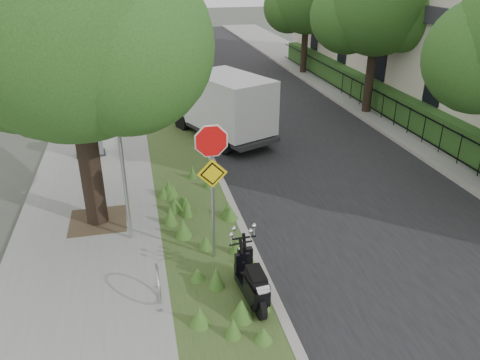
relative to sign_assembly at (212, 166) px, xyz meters
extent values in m
plane|color=#4C5147|center=(1.40, -0.58, -2.33)|extent=(120.00, 120.00, 0.00)
cube|color=gray|center=(-2.85, 9.42, -2.27)|extent=(3.50, 60.00, 0.12)
cube|color=#344F21|center=(-0.10, 9.42, -2.27)|extent=(2.00, 60.00, 0.12)
cube|color=#9E9991|center=(0.90, 9.42, -2.26)|extent=(0.20, 60.00, 0.13)
cube|color=black|center=(4.40, 9.42, -2.32)|extent=(7.00, 60.00, 0.01)
cube|color=#9E9991|center=(7.90, 9.42, -2.26)|extent=(0.20, 60.00, 0.13)
cube|color=gray|center=(9.60, 9.42, -2.27)|extent=(3.20, 60.00, 0.12)
cylinder|color=black|center=(-2.60, 2.22, 0.03)|extent=(0.52, 0.52, 4.48)
sphere|color=#264D19|center=(-2.60, 2.22, 2.75)|extent=(5.40, 5.40, 5.40)
sphere|color=#264D19|center=(-3.81, 3.03, 2.08)|extent=(4.05, 4.05, 4.05)
sphere|color=#264D19|center=(-1.52, 1.54, 2.21)|extent=(3.78, 3.78, 3.78)
cube|color=#473828|center=(-2.60, 2.22, -2.20)|extent=(1.40, 1.40, 0.01)
cylinder|color=#A5A8AD|center=(-1.80, 1.22, -0.21)|extent=(0.08, 0.08, 4.00)
torus|color=#A5A8AD|center=(-1.30, -1.18, -1.83)|extent=(0.05, 0.77, 0.77)
cube|color=#A5A8AD|center=(-1.30, -1.54, -2.19)|extent=(0.06, 0.06, 0.04)
cube|color=#A5A8AD|center=(-1.30, -0.82, -2.19)|extent=(0.06, 0.06, 0.04)
cylinder|color=#A5A8AD|center=(0.00, 0.02, -0.71)|extent=(0.07, 0.07, 3.00)
cylinder|color=red|center=(0.00, -0.01, 0.54)|extent=(0.86, 0.03, 0.86)
cylinder|color=white|center=(0.00, 0.00, 0.54)|extent=(0.94, 0.02, 0.94)
cube|color=yellow|center=(0.00, -0.01, -0.16)|extent=(0.64, 0.03, 0.64)
cube|color=black|center=(8.60, 9.42, -1.26)|extent=(0.04, 24.00, 0.04)
cube|color=black|center=(8.60, 9.42, -2.06)|extent=(0.04, 24.00, 0.04)
cylinder|color=black|center=(8.60, 9.42, -1.71)|extent=(0.03, 0.03, 1.00)
cube|color=#224D1B|center=(9.30, 9.42, -1.66)|extent=(1.00, 24.00, 1.10)
cube|color=beige|center=(12.90, 9.42, 1.67)|extent=(7.00, 26.00, 8.00)
cube|color=#2D2D33|center=(9.35, 9.42, 1.97)|extent=(0.25, 26.00, 0.60)
cube|color=maroon|center=(-8.10, 21.42, 1.67)|extent=(9.00, 10.00, 8.00)
cylinder|color=black|center=(8.40, 9.42, -0.19)|extent=(0.36, 0.36, 4.03)
sphere|color=#264D19|center=(8.40, 9.42, 2.26)|extent=(4.20, 4.20, 4.20)
sphere|color=#264D19|center=(7.46, 10.05, 1.73)|extent=(3.15, 3.15, 3.15)
sphere|color=#264D19|center=(9.24, 8.89, 1.84)|extent=(2.94, 2.94, 2.94)
cylinder|color=black|center=(8.40, 17.42, -0.39)|extent=(0.36, 0.36, 3.64)
sphere|color=#264D19|center=(7.54, 17.99, 1.35)|extent=(2.85, 2.85, 2.85)
sphere|color=#264D19|center=(9.16, 16.94, 1.44)|extent=(2.66, 2.66, 2.66)
cylinder|color=black|center=(0.45, -0.88, -1.96)|extent=(0.13, 0.49, 0.49)
cylinder|color=black|center=(0.49, -2.04, -1.96)|extent=(0.13, 0.49, 0.49)
cube|color=black|center=(0.47, -1.51, -1.94)|extent=(0.36, 1.09, 0.17)
cube|color=black|center=(0.49, -1.84, -1.72)|extent=(0.36, 0.62, 0.37)
cube|color=black|center=(0.48, -1.79, -1.48)|extent=(0.30, 0.57, 0.11)
cylinder|color=black|center=(0.36, -1.01, -1.97)|extent=(0.16, 0.48, 0.47)
cylinder|color=black|center=(0.48, -2.12, -1.97)|extent=(0.16, 0.48, 0.47)
cube|color=black|center=(0.42, -1.61, -1.95)|extent=(0.42, 1.07, 0.16)
cube|color=black|center=(0.46, -1.92, -1.74)|extent=(0.39, 0.62, 0.36)
cube|color=black|center=(0.45, -1.88, -1.50)|extent=(0.33, 0.57, 0.11)
cube|color=#262628|center=(1.70, 7.72, -1.89)|extent=(3.37, 4.83, 0.15)
cube|color=#B7BABC|center=(1.00, 9.32, -1.16)|extent=(2.08, 1.79, 1.37)
cube|color=silver|center=(1.89, 7.28, -0.82)|extent=(3.01, 3.73, 1.88)
cube|color=#262628|center=(-3.03, 6.90, -2.19)|extent=(1.00, 0.71, 0.04)
cube|color=slate|center=(-3.03, 6.90, -1.58)|extent=(0.88, 0.59, 1.26)
camera|label=1|loc=(-1.40, -8.60, 3.81)|focal=35.00mm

